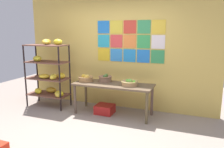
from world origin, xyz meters
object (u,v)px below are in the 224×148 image
display_table (113,87)px  fruit_basket_left (86,78)px  fruit_basket_right (105,78)px  produce_crate_under_table (105,109)px  banana_shelf_unit (48,70)px  fruit_basket_back_right (130,83)px

display_table → fruit_basket_left: (-0.67, 0.00, 0.15)m
fruit_basket_right → produce_crate_under_table: (0.05, -0.16, -0.68)m
display_table → produce_crate_under_table: size_ratio=4.40×
fruit_basket_right → fruit_basket_left: bearing=-161.3°
display_table → fruit_basket_left: bearing=179.9°
fruit_basket_right → display_table: bearing=-30.4°
banana_shelf_unit → fruit_basket_left: size_ratio=4.73×
banana_shelf_unit → display_table: bearing=1.2°
fruit_basket_back_right → fruit_basket_right: (-0.63, 0.17, 0.01)m
display_table → fruit_basket_back_right: fruit_basket_back_right is taller
banana_shelf_unit → produce_crate_under_table: bearing=0.7°
display_table → fruit_basket_back_right: 0.41m
fruit_basket_right → fruit_basket_back_right: bearing=-15.0°
banana_shelf_unit → produce_crate_under_table: (1.47, 0.02, -0.81)m
fruit_basket_right → fruit_basket_left: (-0.42, -0.14, -0.01)m
fruit_basket_left → banana_shelf_unit: bearing=-177.9°
fruit_basket_left → produce_crate_under_table: bearing=-2.4°
fruit_basket_left → fruit_basket_right: bearing=18.7°
fruit_basket_right → fruit_basket_left: size_ratio=0.89×
display_table → fruit_basket_left: size_ratio=5.02×
fruit_basket_back_right → fruit_basket_left: (-1.05, 0.03, 0.01)m
fruit_basket_back_right → produce_crate_under_table: size_ratio=0.92×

